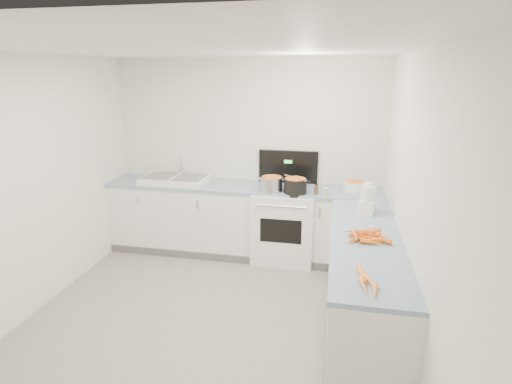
% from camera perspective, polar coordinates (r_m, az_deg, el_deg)
% --- Properties ---
extents(floor, '(3.50, 4.00, 0.00)m').
position_cam_1_polar(floor, '(4.00, -7.76, -18.95)').
color(floor, gray).
rests_on(floor, ground).
extents(ceiling, '(3.50, 4.00, 0.00)m').
position_cam_1_polar(ceiling, '(3.26, -9.59, 19.58)').
color(ceiling, silver).
rests_on(ceiling, ground).
extents(wall_back, '(3.50, 0.00, 2.50)m').
position_cam_1_polar(wall_back, '(5.29, -1.26, 5.04)').
color(wall_back, silver).
rests_on(wall_back, ground).
extents(wall_front, '(3.50, 0.00, 2.50)m').
position_cam_1_polar(wall_front, '(1.89, -30.92, -20.90)').
color(wall_front, silver).
rests_on(wall_front, ground).
extents(wall_left, '(0.00, 4.00, 2.50)m').
position_cam_1_polar(wall_left, '(4.34, -30.90, -0.05)').
color(wall_left, silver).
rests_on(wall_left, ground).
extents(wall_right, '(0.00, 4.00, 2.50)m').
position_cam_1_polar(wall_right, '(3.29, 21.48, -3.57)').
color(wall_right, silver).
rests_on(wall_right, ground).
extents(counter_back, '(3.50, 0.62, 0.94)m').
position_cam_1_polar(counter_back, '(5.23, -1.93, -4.02)').
color(counter_back, white).
rests_on(counter_back, ground).
extents(counter_right, '(0.62, 2.20, 0.94)m').
position_cam_1_polar(counter_right, '(3.85, 14.98, -12.74)').
color(counter_right, white).
rests_on(counter_right, ground).
extents(stove, '(0.76, 0.65, 1.36)m').
position_cam_1_polar(stove, '(5.12, 4.05, -4.47)').
color(stove, white).
rests_on(stove, ground).
extents(sink, '(0.86, 0.52, 0.31)m').
position_cam_1_polar(sink, '(5.34, -11.42, 1.83)').
color(sink, white).
rests_on(sink, counter_back).
extents(steel_pot, '(0.30, 0.30, 0.20)m').
position_cam_1_polar(steel_pot, '(4.82, 2.25, 1.03)').
color(steel_pot, silver).
rests_on(steel_pot, stove).
extents(black_pot, '(0.29, 0.29, 0.20)m').
position_cam_1_polar(black_pot, '(4.77, 5.61, 0.78)').
color(black_pot, black).
rests_on(black_pot, stove).
extents(wooden_spoon, '(0.29, 0.24, 0.02)m').
position_cam_1_polar(wooden_spoon, '(4.74, 5.65, 2.02)').
color(wooden_spoon, '#AD7A47').
rests_on(wooden_spoon, black_pot).
extents(mixing_bowl, '(0.33, 0.33, 0.12)m').
position_cam_1_polar(mixing_bowl, '(4.97, 13.84, 0.79)').
color(mixing_bowl, white).
rests_on(mixing_bowl, counter_back).
extents(extract_bottle, '(0.05, 0.05, 0.12)m').
position_cam_1_polar(extract_bottle, '(4.76, 8.59, 0.36)').
color(extract_bottle, '#593319').
rests_on(extract_bottle, counter_back).
extents(spice_jar, '(0.05, 0.05, 0.09)m').
position_cam_1_polar(spice_jar, '(4.71, 9.94, -0.03)').
color(spice_jar, '#E5B266').
rests_on(spice_jar, counter_back).
extents(food_processor, '(0.20, 0.23, 0.32)m').
position_cam_1_polar(food_processor, '(4.22, 15.66, -1.09)').
color(food_processor, white).
rests_on(food_processor, counter_right).
extents(carrot_pile, '(0.40, 0.45, 0.09)m').
position_cam_1_polar(carrot_pile, '(3.60, 15.71, -5.97)').
color(carrot_pile, orange).
rests_on(carrot_pile, counter_right).
extents(peeled_carrots, '(0.13, 0.42, 0.04)m').
position_cam_1_polar(peeled_carrots, '(2.90, 15.45, -12.09)').
color(peeled_carrots, orange).
rests_on(peeled_carrots, counter_right).
extents(peelings, '(0.21, 0.29, 0.01)m').
position_cam_1_polar(peelings, '(5.40, -13.34, 2.28)').
color(peelings, tan).
rests_on(peelings, sink).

